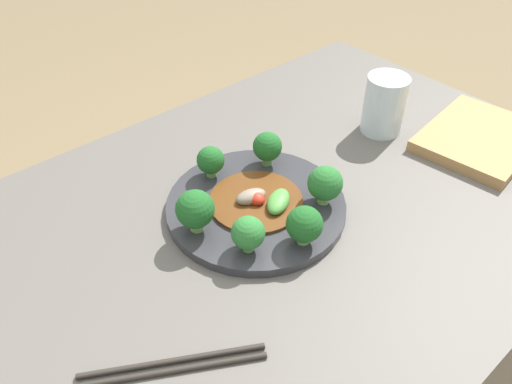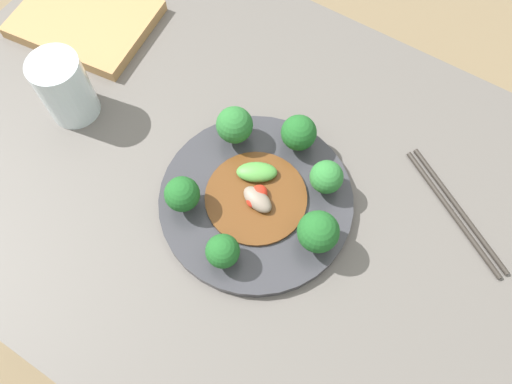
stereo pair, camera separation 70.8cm
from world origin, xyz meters
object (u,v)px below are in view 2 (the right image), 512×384
at_px(drinking_glass, 65,88).
at_px(cutting_board, 85,19).
at_px(broccoli_north, 223,251).
at_px(broccoli_northeast, 182,194).
at_px(broccoli_southwest, 326,177).
at_px(broccoli_south, 299,133).
at_px(chopsticks, 455,211).
at_px(broccoli_west, 318,232).
at_px(plate, 256,200).
at_px(stirfry_center, 256,193).
at_px(broccoli_southeast, 235,125).

relative_size(drinking_glass, cutting_board, 0.45).
bearing_deg(cutting_board, broccoli_north, 152.73).
bearing_deg(broccoli_northeast, broccoli_southwest, -139.57).
bearing_deg(drinking_glass, broccoli_south, -159.69).
height_order(broccoli_southwest, chopsticks, broccoli_southwest).
distance_m(drinking_glass, cutting_board, 0.18).
relative_size(broccoli_southwest, cutting_board, 0.23).
distance_m(broccoli_west, broccoli_northeast, 0.18).
distance_m(broccoli_south, drinking_glass, 0.34).
relative_size(broccoli_southwest, broccoli_south, 0.92).
bearing_deg(broccoli_northeast, chopsticks, -148.24).
xyz_separation_m(broccoli_southwest, broccoli_south, (0.07, -0.04, 0.00)).
distance_m(broccoli_northeast, broccoli_south, 0.18).
relative_size(broccoli_northeast, drinking_glass, 0.55).
bearing_deg(plate, drinking_glass, 2.78).
xyz_separation_m(broccoli_northeast, chopsticks, (-0.32, -0.20, -0.05)).
bearing_deg(broccoli_west, plate, -6.57).
height_order(broccoli_northeast, stirfry_center, broccoli_northeast).
distance_m(plate, chopsticks, 0.28).
bearing_deg(chopsticks, stirfry_center, 28.38).
xyz_separation_m(plate, broccoli_west, (-0.10, 0.01, 0.04)).
bearing_deg(broccoli_southeast, broccoli_south, -154.58).
distance_m(broccoli_west, broccoli_southwest, 0.08).
relative_size(broccoli_west, cutting_board, 0.27).
height_order(broccoli_west, broccoli_northeast, broccoli_west).
xyz_separation_m(broccoli_west, broccoli_southeast, (0.18, -0.08, -0.00)).
relative_size(broccoli_south, drinking_glass, 0.54).
distance_m(broccoli_southwest, stirfry_center, 0.10).
height_order(plate, cutting_board, cutting_board).
bearing_deg(broccoli_southeast, broccoli_northeast, 90.13).
bearing_deg(cutting_board, chopsticks, -179.03).
bearing_deg(broccoli_southeast, broccoli_west, 156.60).
distance_m(broccoli_southwest, broccoli_southeast, 0.15).
distance_m(plate, broccoli_northeast, 0.11).
height_order(plate, broccoli_west, broccoli_west).
distance_m(broccoli_southwest, drinking_glass, 0.40).
xyz_separation_m(plate, cutting_board, (0.42, -0.13, 0.00)).
bearing_deg(drinking_glass, broccoli_north, 166.32).
bearing_deg(plate, chopsticks, -150.48).
bearing_deg(broccoli_north, drinking_glass, -13.68).
relative_size(broccoli_southwest, broccoli_north, 1.02).
bearing_deg(drinking_glass, broccoli_northeast, 169.49).
bearing_deg(chopsticks, broccoli_south, 7.93).
bearing_deg(plate, broccoli_north, 96.53).
relative_size(broccoli_northeast, broccoli_south, 1.00).
xyz_separation_m(broccoli_west, broccoli_northeast, (0.18, 0.05, -0.00)).
height_order(chopsticks, cutting_board, cutting_board).
relative_size(broccoli_west, stirfry_center, 0.46).
bearing_deg(broccoli_west, broccoli_southeast, -23.40).
bearing_deg(broccoli_northeast, plate, -141.86).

